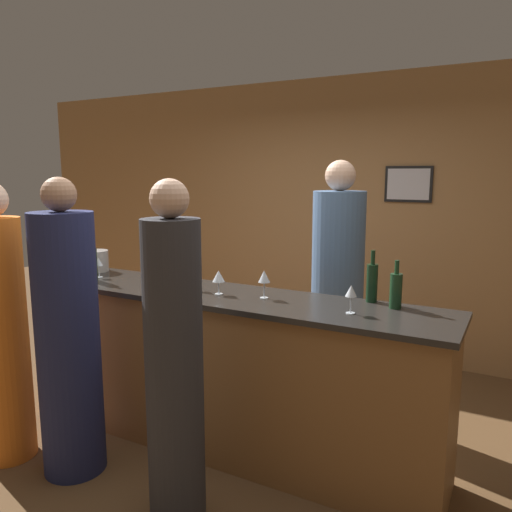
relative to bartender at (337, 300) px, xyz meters
name	(u,v)px	position (x,y,z in m)	size (l,w,h in m)	color
ground_plane	(223,444)	(-0.51, -0.82, -0.90)	(14.00, 14.00, 0.00)	brown
back_wall	(336,218)	(-0.51, 1.39, 0.50)	(8.00, 0.08, 2.80)	#A37547
bar_counter	(222,370)	(-0.51, -0.82, -0.36)	(2.99, 0.61, 1.07)	brown
bartender	(337,300)	(0.00, 0.00, 0.00)	(0.39, 0.39, 1.95)	#4C6B93
guest_0	(68,340)	(-1.19, -1.51, -0.06)	(0.38, 0.38, 1.83)	#1E234C
guest_1	(1,333)	(-1.68, -1.61, -0.06)	(0.33, 0.33, 1.80)	orange
guest_2	(174,367)	(-0.34, -1.56, -0.04)	(0.30, 0.30, 1.83)	#2D2D33
wine_bottle_0	(92,264)	(-1.55, -0.94, 0.30)	(0.08, 0.08, 0.32)	black
wine_bottle_1	(396,290)	(0.58, -0.65, 0.28)	(0.07, 0.07, 0.28)	#19381E
wine_bottle_2	(372,282)	(0.42, -0.57, 0.30)	(0.07, 0.07, 0.32)	black
ice_bucket	(95,261)	(-1.80, -0.67, 0.25)	(0.21, 0.21, 0.17)	#9E9993
wine_glass_0	(351,292)	(0.38, -0.89, 0.30)	(0.07, 0.07, 0.16)	silver
wine_glass_1	(219,277)	(-0.51, -0.86, 0.29)	(0.08, 0.08, 0.16)	silver
wine_glass_2	(196,274)	(-0.71, -0.83, 0.28)	(0.06, 0.06, 0.15)	silver
wine_glass_3	(264,277)	(-0.20, -0.81, 0.31)	(0.07, 0.07, 0.18)	silver
wine_glass_4	(99,263)	(-1.59, -0.84, 0.29)	(0.07, 0.07, 0.15)	silver
wine_glass_5	(177,275)	(-0.73, -1.01, 0.30)	(0.06, 0.06, 0.18)	silver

